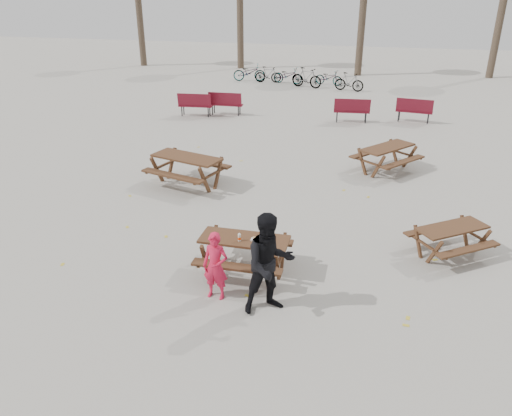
% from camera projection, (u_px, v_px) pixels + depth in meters
% --- Properties ---
extents(ground, '(80.00, 80.00, 0.00)m').
position_uv_depth(ground, '(245.00, 271.00, 10.38)').
color(ground, gray).
rests_on(ground, ground).
extents(main_picnic_table, '(1.80, 1.45, 0.78)m').
position_uv_depth(main_picnic_table, '(244.00, 246.00, 10.14)').
color(main_picnic_table, '#3B2115').
rests_on(main_picnic_table, ground).
extents(food_tray, '(0.18, 0.11, 0.03)m').
position_uv_depth(food_tray, '(256.00, 240.00, 9.96)').
color(food_tray, white).
rests_on(food_tray, main_picnic_table).
extents(bread_roll, '(0.14, 0.06, 0.05)m').
position_uv_depth(bread_roll, '(256.00, 238.00, 9.95)').
color(bread_roll, tan).
rests_on(bread_roll, food_tray).
extents(soda_bottle, '(0.07, 0.07, 0.17)m').
position_uv_depth(soda_bottle, '(239.00, 238.00, 9.93)').
color(soda_bottle, silver).
rests_on(soda_bottle, main_picnic_table).
extents(child, '(0.51, 0.35, 1.35)m').
position_uv_depth(child, '(216.00, 266.00, 9.27)').
color(child, red).
rests_on(child, ground).
extents(adult, '(1.18, 1.11, 1.92)m').
position_uv_depth(adult, '(269.00, 264.00, 8.79)').
color(adult, black).
rests_on(adult, ground).
extents(picnic_table_east, '(2.01, 1.94, 0.67)m').
position_uv_depth(picnic_table_east, '(450.00, 241.00, 10.88)').
color(picnic_table_east, '#3B2115').
rests_on(picnic_table_east, ground).
extents(picnic_table_north, '(2.44, 2.17, 0.88)m').
position_uv_depth(picnic_table_north, '(187.00, 171.00, 14.57)').
color(picnic_table_north, '#3B2115').
rests_on(picnic_table_north, ground).
extents(picnic_table_far, '(2.33, 2.39, 0.80)m').
position_uv_depth(picnic_table_far, '(386.00, 159.00, 15.68)').
color(picnic_table_far, '#3B2115').
rests_on(picnic_table_far, ground).
extents(park_bench_row, '(10.97, 1.83, 1.03)m').
position_uv_depth(park_bench_row, '(295.00, 107.00, 21.63)').
color(park_bench_row, maroon).
rests_on(park_bench_row, ground).
extents(bicycle_row, '(7.86, 2.57, 1.09)m').
position_uv_depth(bicycle_row, '(293.00, 76.00, 28.73)').
color(bicycle_row, black).
rests_on(bicycle_row, ground).
extents(fallen_leaves, '(11.00, 11.00, 0.01)m').
position_uv_depth(fallen_leaves, '(289.00, 222.00, 12.49)').
color(fallen_leaves, gold).
rests_on(fallen_leaves, ground).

